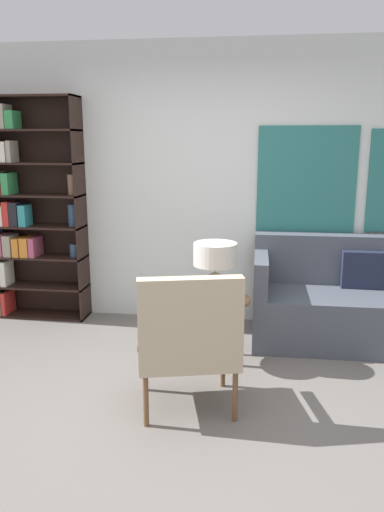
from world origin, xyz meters
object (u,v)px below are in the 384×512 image
at_px(couch, 362,304).
at_px(side_table, 220,306).
at_px(table_lamp, 215,262).
at_px(bookshelf, 19,208).
at_px(armchair, 189,336).

relative_size(couch, side_table, 3.57).
xyz_separation_m(couch, table_lamp, (-1.28, -0.60, 0.50)).
bearing_deg(table_lamp, couch, 24.97).
bearing_deg(side_table, table_lamp, 169.42).
bearing_deg(bookshelf, armchair, -41.10).
distance_m(armchair, side_table, 0.86).
bearing_deg(armchair, side_table, 80.78).
relative_size(bookshelf, armchair, 2.26).
xyz_separation_m(bookshelf, armchair, (1.95, -1.70, -0.57)).
distance_m(couch, side_table, 1.38).
bearing_deg(side_table, couch, 26.08).
bearing_deg(armchair, bookshelf, 138.90).
distance_m(bookshelf, armchair, 2.65).
relative_size(bookshelf, couch, 1.13).
height_order(armchair, table_lamp, table_lamp).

